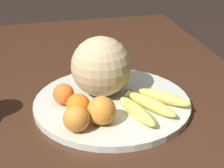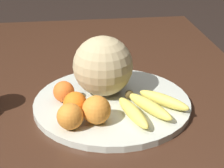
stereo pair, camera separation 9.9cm
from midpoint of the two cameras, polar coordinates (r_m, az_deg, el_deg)
name	(u,v)px [view 2 (the right image)]	position (r m, az deg, el deg)	size (l,w,h in m)	color
kitchen_table	(103,120)	(1.13, 1.09, -5.57)	(1.49, 0.95, 0.72)	#3D2316
fruit_bowl	(112,103)	(1.02, 2.79, -2.98)	(0.42, 0.42, 0.02)	beige
melon	(101,66)	(1.02, 1.17, 2.70)	(0.16, 0.16, 0.16)	tan
banana_bunch	(148,106)	(0.96, 8.42, -3.44)	(0.20, 0.19, 0.03)	#473819
orange_front_left	(75,104)	(0.94, -2.64, -3.08)	(0.06, 0.06, 0.06)	orange
orange_front_right	(64,92)	(1.00, -4.57, -1.23)	(0.06, 0.06, 0.06)	orange
orange_mid_center	(96,110)	(0.90, 0.77, -4.04)	(0.07, 0.07, 0.07)	orange
orange_back_left	(70,116)	(0.88, -3.21, -5.04)	(0.06, 0.06, 0.06)	orange
produce_tag	(87,104)	(0.99, -1.04, -3.11)	(0.08, 0.07, 0.00)	white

